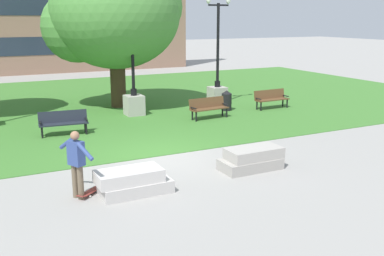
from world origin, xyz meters
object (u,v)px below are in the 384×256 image
Objects in this scene: trash_bin at (227,100)px; lamp_post_center at (134,93)px; concrete_block_center at (133,182)px; park_bench_far_right at (208,107)px; lamp_post_right at (217,83)px; park_bench_near_left at (271,98)px; park_bench_near_right at (63,121)px; concrete_block_left at (252,159)px; person_skateboarder at (76,160)px; skateboard at (92,191)px.

lamp_post_center is at bearing 166.97° from trash_bin.
park_bench_far_right reaches higher than concrete_block_center.
lamp_post_right is 4.68m from lamp_post_center.
park_bench_near_left is 10.10m from park_bench_near_right.
lamp_post_right is 1.67m from trash_bin.
park_bench_far_right is (2.10, 6.54, 0.23)m from concrete_block_left.
lamp_post_center is at bearing 93.86° from concrete_block_left.
lamp_post_center is at bearing 141.55° from park_bench_far_right.
concrete_block_center is at bearing -13.54° from person_skateboarder.
lamp_post_right reaches higher than park_bench_near_left.
park_bench_far_right is 1.92× the size of trash_bin.
person_skateboarder is 0.93× the size of park_bench_far_right.
person_skateboarder is 0.97m from skateboard.
concrete_block_center is at bearing -142.74° from park_bench_near_left.
park_bench_near_left reaches higher than concrete_block_center.
trash_bin reaches higher than concrete_block_left.
lamp_post_center is at bearing 62.43° from person_skateboarder.
lamp_post_center is (3.18, 8.90, 0.74)m from concrete_block_center.
trash_bin reaches higher than park_bench_far_right.
person_skateboarder is 1.88× the size of skateboard.
park_bench_far_right is 1.97m from trash_bin.
park_bench_far_right is at bearing -126.40° from lamp_post_right.
park_bench_far_right is (-3.81, -0.60, 0.00)m from park_bench_near_left.
person_skateboarder is at bearing -147.30° from park_bench_near_left.
lamp_post_center is 4.45m from trash_bin.
concrete_block_left is at bearing -115.81° from trash_bin.
lamp_post_right reaches higher than person_skateboarder.
trash_bin is at bearing -103.06° from lamp_post_right.
skateboard is 0.50× the size of park_bench_near_left.
person_skateboarder is at bearing -117.57° from lamp_post_center.
park_bench_near_right reaches higher than concrete_block_center.
park_bench_near_right is (0.54, 6.28, 0.45)m from skateboard.
person_skateboarder is at bearing -138.04° from park_bench_far_right.
trash_bin is (3.71, 7.68, 0.20)m from concrete_block_left.
park_bench_far_right is (6.82, 6.34, 0.45)m from skateboard.
person_skateboarder reaches higher than concrete_block_center.
park_bench_near_left is 3.86m from park_bench_far_right.
concrete_block_center is 1.97× the size of trash_bin.
trash_bin reaches higher than concrete_block_center.
park_bench_near_left is at bearing 8.95° from park_bench_far_right.
concrete_block_left is 1.00× the size of park_bench_far_right.
park_bench_near_right is 7.97m from trash_bin.
trash_bin is at bearing 41.59° from skateboard.
lamp_post_center reaches higher than concrete_block_center.
concrete_block_left is 1.01× the size of park_bench_near_left.
concrete_block_left is 1.00× the size of park_bench_near_right.
skateboard is 0.18× the size of lamp_post_center.
concrete_block_left is 7.71m from park_bench_near_right.
concrete_block_center is 12.28m from lamp_post_right.
concrete_block_left is 6.87m from park_bench_far_right.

